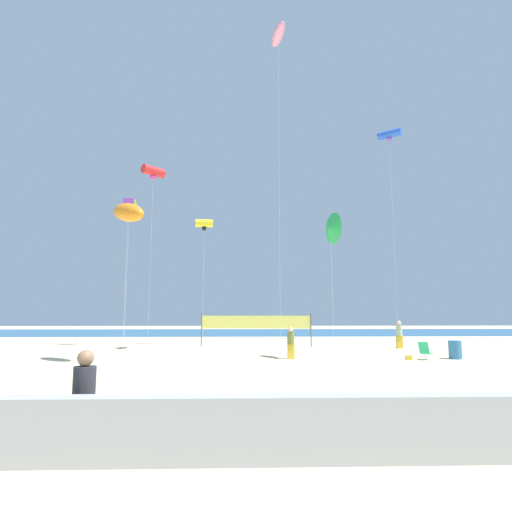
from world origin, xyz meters
TOP-DOWN VIEW (x-y plane):
  - ground_plane at (0.00, 0.00)m, footprint 120.00×120.00m
  - ocean_band at (0.00, 34.59)m, footprint 120.00×20.00m
  - boardwalk_ledge at (0.00, -11.48)m, footprint 28.00×0.44m
  - mother_figure at (-2.78, -10.73)m, footprint 0.40×0.40m
  - toddler_figure at (-2.37, -10.78)m, footprint 0.22×0.22m
  - beachgoer_olive_shirt at (2.58, 3.95)m, footprint 0.37×0.37m
  - beachgoer_sage_shirt at (10.69, 10.33)m, footprint 0.42×0.42m
  - folding_beach_chair at (9.47, 3.43)m, footprint 0.52×0.65m
  - trash_barrel at (11.18, 3.68)m, footprint 0.66×0.66m
  - volleyball_net at (0.99, 12.14)m, footprint 7.89×0.91m
  - beach_handbag at (8.53, 3.22)m, footprint 0.31×0.15m
  - kite_blue_tube at (13.73, 18.87)m, footprint 2.16×1.84m
  - kite_orange_inflatable at (-5.86, 2.92)m, footprint 2.69×2.77m
  - kite_pink_inflatable at (2.39, 7.93)m, footprint 1.21×2.27m
  - kite_green_delta at (4.84, 3.94)m, footprint 0.85×1.73m
  - kite_red_tube at (-6.77, 12.68)m, footprint 1.74×1.74m
  - kite_yellow_tube at (-3.01, 14.34)m, footprint 1.42×0.72m
  - kite_lime_delta at (-10.11, 18.79)m, footprint 1.31×0.72m

SIDE VIEW (x-z plane):
  - ground_plane at x=0.00m, z-range 0.00..0.00m
  - ocean_band at x=0.00m, z-range 0.00..0.01m
  - beach_handbag at x=8.53m, z-range 0.00..0.24m
  - folding_beach_chair at x=9.47m, z-range 0.02..0.91m
  - trash_barrel at x=11.18m, z-range 0.00..0.95m
  - toddler_figure at x=-2.37m, z-range 0.03..0.99m
  - boardwalk_ledge at x=0.00m, z-range 0.00..1.05m
  - beachgoer_olive_shirt at x=2.58m, z-range 0.06..1.69m
  - mother_figure at x=-2.78m, z-range 0.06..1.79m
  - beachgoer_sage_shirt at x=10.69m, z-range 0.06..1.91m
  - volleyball_net at x=0.99m, z-range 0.43..2.83m
  - kite_green_delta at x=4.84m, z-range 3.05..10.87m
  - kite_orange_inflatable at x=-5.86m, z-range 3.37..11.66m
  - kite_yellow_tube at x=-3.01m, z-range 4.50..14.19m
  - kite_lime_delta at x=-10.11m, z-range 5.65..18.30m
  - kite_red_tube at x=-6.77m, z-range 6.30..19.69m
  - kite_blue_tube at x=13.73m, z-range 9.27..28.60m
  - kite_pink_inflatable at x=2.39m, z-range 10.25..32.02m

